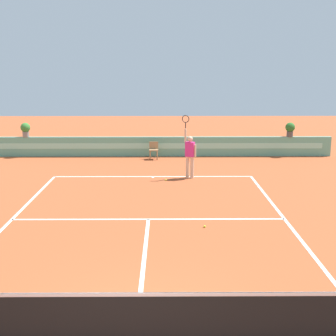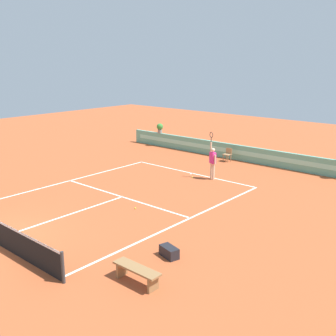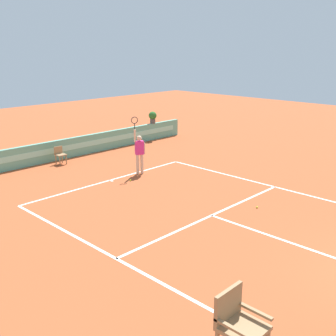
{
  "view_description": "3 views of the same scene",
  "coord_description": "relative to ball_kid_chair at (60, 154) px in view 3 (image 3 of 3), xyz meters",
  "views": [
    {
      "loc": [
        0.5,
        -6.75,
        4.5
      ],
      "look_at": [
        0.61,
        9.04,
        1.0
      ],
      "focal_mm": 49.05,
      "sensor_mm": 36.0,
      "label": 1
    },
    {
      "loc": [
        13.64,
        -6.01,
        6.29
      ],
      "look_at": [
        0.61,
        9.04,
        1.0
      ],
      "focal_mm": 43.4,
      "sensor_mm": 36.0,
      "label": 2
    },
    {
      "loc": [
        -10.25,
        -1.47,
        5.44
      ],
      "look_at": [
        0.61,
        9.04,
        1.0
      ],
      "focal_mm": 44.03,
      "sensor_mm": 36.0,
      "label": 3
    }
  ],
  "objects": [
    {
      "name": "potted_plant_far_right",
      "position": [
        6.93,
        0.73,
        0.93
      ],
      "size": [
        0.48,
        0.48,
        0.72
      ],
      "color": "#514C47",
      "rests_on": "back_wall_barrier"
    },
    {
      "name": "tennis_ball_near_baseline",
      "position": [
        0.59,
        -4.48,
        -0.44
      ],
      "size": [
        0.07,
        0.07,
        0.07
      ],
      "primitive_type": "sphere",
      "color": "#CCE033",
      "rests_on": "ground"
    },
    {
      "name": "ball_kid_chair",
      "position": [
        0.0,
        0.0,
        0.0
      ],
      "size": [
        0.44,
        0.44,
        0.85
      ],
      "color": "#99754C",
      "rests_on": "ground"
    },
    {
      "name": "court_lines",
      "position": [
        0.05,
        -8.94,
        -0.47
      ],
      "size": [
        8.32,
        11.94,
        0.01
      ],
      "color": "white",
      "rests_on": "ground"
    },
    {
      "name": "tennis_ball_mid_court",
      "position": [
        1.68,
        -9.99,
        -0.44
      ],
      "size": [
        0.07,
        0.07,
        0.07
      ],
      "primitive_type": "sphere",
      "color": "#CCE033",
      "rests_on": "ground"
    },
    {
      "name": "ground_plane",
      "position": [
        0.05,
        -9.66,
        -0.48
      ],
      "size": [
        60.0,
        60.0,
        0.0
      ],
      "primitive_type": "plane",
      "color": "#A84C28"
    },
    {
      "name": "back_wall_barrier",
      "position": [
        0.05,
        0.73,
        0.02
      ],
      "size": [
        18.0,
        0.21,
        1.0
      ],
      "color": "#60A88E",
      "rests_on": "ground"
    },
    {
      "name": "tennis_player",
      "position": [
        1.57,
        -3.98,
        0.57
      ],
      "size": [
        0.58,
        0.34,
        2.58
      ],
      "color": "beige",
      "rests_on": "ground"
    }
  ]
}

